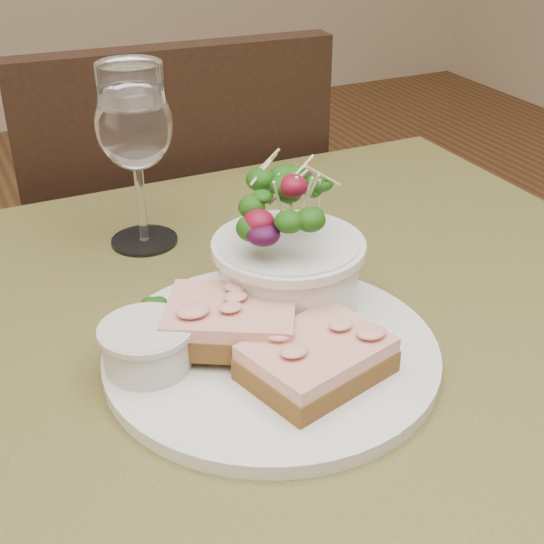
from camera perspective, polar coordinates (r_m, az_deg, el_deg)
name	(u,v)px	position (r m, az deg, el deg)	size (l,w,h in m)	color
cafe_table	(299,445)	(0.69, 2.04, -12.87)	(0.80, 0.80, 0.75)	#463D1E
chair_far	(170,365)	(1.40, -7.70, -6.97)	(0.45, 0.45, 0.90)	black
dinner_plate	(271,353)	(0.62, -0.04, -6.14)	(0.27, 0.27, 0.01)	silver
sandwich_front	(317,359)	(0.58, 3.38, -6.55)	(0.12, 0.10, 0.03)	#4B2A14
sandwich_back	(231,321)	(0.61, -3.10, -3.72)	(0.13, 0.12, 0.03)	#4B2A14
ramekin	(147,344)	(0.59, -9.41, -5.41)	(0.07, 0.07, 0.04)	beige
salad_bowl	(289,243)	(0.64, 1.25, 2.20)	(0.12, 0.12, 0.13)	silver
garnish	(156,312)	(0.65, -8.76, -3.01)	(0.05, 0.04, 0.02)	black
wine_glass	(134,130)	(0.76, -10.33, 10.47)	(0.08, 0.08, 0.18)	white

